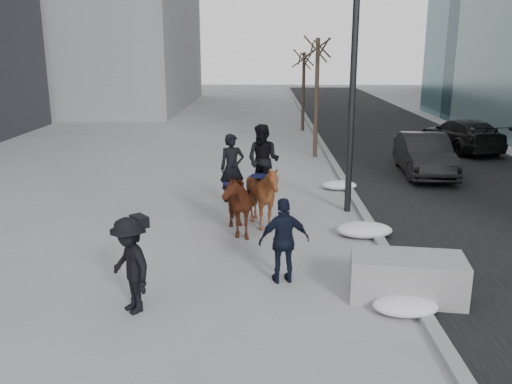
{
  "coord_description": "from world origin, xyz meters",
  "views": [
    {
      "loc": [
        0.16,
        -10.37,
        4.59
      ],
      "look_at": [
        0.0,
        1.2,
        1.5
      ],
      "focal_mm": 38.0,
      "sensor_mm": 36.0,
      "label": 1
    }
  ],
  "objects_px": {
    "car_near": "(424,155)",
    "mounted_right": "(263,188)",
    "planter": "(407,277)",
    "mounted_left": "(232,197)"
  },
  "relations": [
    {
      "from": "planter",
      "to": "mounted_left",
      "type": "relative_size",
      "value": 0.83
    },
    {
      "from": "planter",
      "to": "mounted_left",
      "type": "distance_m",
      "value": 5.14
    },
    {
      "from": "mounted_left",
      "to": "mounted_right",
      "type": "xyz_separation_m",
      "value": [
        0.78,
        0.36,
        0.15
      ]
    },
    {
      "from": "planter",
      "to": "mounted_left",
      "type": "height_order",
      "value": "mounted_left"
    },
    {
      "from": "car_near",
      "to": "mounted_left",
      "type": "xyz_separation_m",
      "value": [
        -6.76,
        -6.65,
        0.18
      ]
    },
    {
      "from": "mounted_left",
      "to": "car_near",
      "type": "bearing_deg",
      "value": 44.54
    },
    {
      "from": "planter",
      "to": "car_near",
      "type": "relative_size",
      "value": 0.46
    },
    {
      "from": "planter",
      "to": "mounted_left",
      "type": "bearing_deg",
      "value": 133.16
    },
    {
      "from": "car_near",
      "to": "mounted_right",
      "type": "xyz_separation_m",
      "value": [
        -5.97,
        -6.29,
        0.33
      ]
    },
    {
      "from": "mounted_left",
      "to": "mounted_right",
      "type": "bearing_deg",
      "value": 24.85
    }
  ]
}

